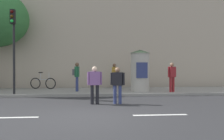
{
  "coord_description": "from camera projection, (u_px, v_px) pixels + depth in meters",
  "views": [
    {
      "loc": [
        0.14,
        -7.72,
        1.57
      ],
      "look_at": [
        0.99,
        2.0,
        1.45
      ],
      "focal_mm": 38.77,
      "sensor_mm": 36.0,
      "label": 1
    }
  ],
  "objects": [
    {
      "name": "pedestrian_in_dark_shirt",
      "position": [
        135.0,
        73.0,
        15.63
      ],
      "size": [
        0.51,
        0.51,
        1.7
      ],
      "color": "silver",
      "rests_on": "sidewalk_curb"
    },
    {
      "name": "pedestrian_near_pole",
      "position": [
        172.0,
        75.0,
        13.78
      ],
      "size": [
        0.54,
        0.38,
        1.67
      ],
      "color": "maroon",
      "rests_on": "sidewalk_curb"
    },
    {
      "name": "traffic_light",
      "position": [
        13.0,
        38.0,
        12.55
      ],
      "size": [
        0.24,
        0.45,
        4.4
      ],
      "color": "black",
      "rests_on": "sidewalk_curb"
    },
    {
      "name": "building_backdrop",
      "position": [
        89.0,
        20.0,
        19.59
      ],
      "size": [
        36.0,
        5.0,
        10.79
      ],
      "primitive_type": "cube",
      "color": "#B7A893",
      "rests_on": "ground_plane"
    },
    {
      "name": "pedestrian_tallest",
      "position": [
        77.0,
        74.0,
        14.17
      ],
      "size": [
        0.4,
        0.6,
        1.68
      ],
      "color": "navy",
      "rests_on": "sidewalk_curb"
    },
    {
      "name": "pedestrian_in_light_jacket",
      "position": [
        114.0,
        74.0,
        15.84
      ],
      "size": [
        0.36,
        0.65,
        1.65
      ],
      "color": "navy",
      "rests_on": "sidewalk_curb"
    },
    {
      "name": "pedestrian_in_red_top",
      "position": [
        95.0,
        82.0,
        10.23
      ],
      "size": [
        0.62,
        0.41,
        1.6
      ],
      "color": "black",
      "rests_on": "ground_plane"
    },
    {
      "name": "pedestrian_with_bag",
      "position": [
        118.0,
        83.0,
        10.32
      ],
      "size": [
        0.6,
        0.35,
        1.56
      ],
      "color": "navy",
      "rests_on": "ground_plane"
    },
    {
      "name": "lane_markings",
      "position": [
        87.0,
        116.0,
        7.7
      ],
      "size": [
        25.8,
        0.16,
        0.01
      ],
      "color": "silver",
      "rests_on": "ground_plane"
    },
    {
      "name": "ground_plane",
      "position": [
        87.0,
        116.0,
        7.7
      ],
      "size": [
        80.0,
        80.0,
        0.0
      ],
      "primitive_type": "plane",
      "color": "#2B2B2D"
    },
    {
      "name": "poster_column",
      "position": [
        140.0,
        70.0,
        14.37
      ],
      "size": [
        1.2,
        1.2,
        2.45
      ],
      "color": "#B2ADA3",
      "rests_on": "sidewalk_curb"
    },
    {
      "name": "sidewalk_curb",
      "position": [
        89.0,
        92.0,
        14.67
      ],
      "size": [
        36.0,
        4.0,
        0.15
      ],
      "primitive_type": "cube",
      "color": "gray",
      "rests_on": "ground_plane"
    },
    {
      "name": "bicycle_leaning",
      "position": [
        43.0,
        83.0,
        15.72
      ],
      "size": [
        1.73,
        0.5,
        1.09
      ],
      "color": "black",
      "rests_on": "sidewalk_curb"
    }
  ]
}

